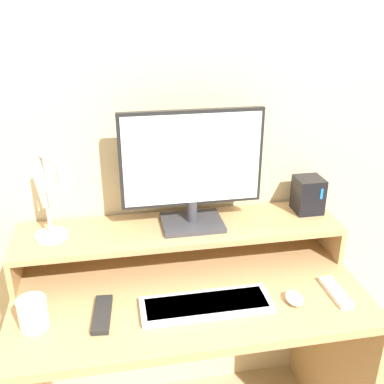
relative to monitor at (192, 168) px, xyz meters
name	(u,v)px	position (x,y,z in m)	size (l,w,h in m)	color
wall_back	(172,118)	(-0.05, 0.16, 0.13)	(6.00, 0.05, 2.50)	beige
desk	(189,339)	(-0.05, -0.18, -0.59)	(1.16, 0.61, 0.75)	tan
monitor_shelf	(180,232)	(-0.05, -0.01, -0.24)	(1.16, 0.27, 0.14)	tan
monitor	(192,168)	(0.00, 0.00, 0.00)	(0.49, 0.17, 0.42)	#38383D
desk_lamp	(53,211)	(-0.47, -0.04, -0.11)	(0.16, 0.21, 0.30)	silver
router_dock	(308,195)	(0.45, 0.03, -0.15)	(0.10, 0.11, 0.14)	black
keyboard	(206,305)	(-0.01, -0.29, -0.35)	(0.42, 0.14, 0.02)	silver
mouse	(294,298)	(0.27, -0.32, -0.35)	(0.05, 0.08, 0.03)	white
remote_control	(102,314)	(-0.33, -0.28, -0.35)	(0.07, 0.18, 0.02)	black
remote_secondary	(336,292)	(0.43, -0.30, -0.35)	(0.05, 0.16, 0.02)	white
mug	(33,313)	(-0.53, -0.29, -0.31)	(0.09, 0.09, 0.10)	white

